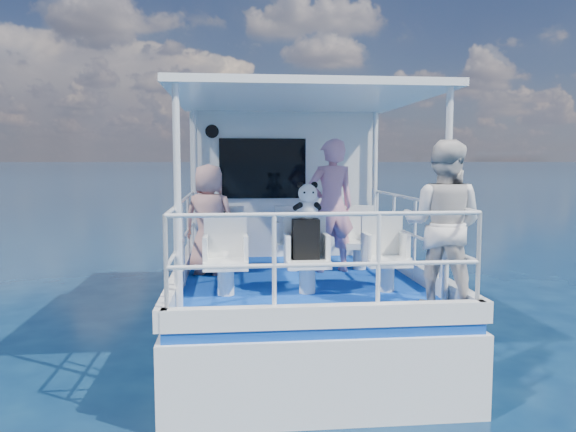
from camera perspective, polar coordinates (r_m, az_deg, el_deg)
The scene contains 20 objects.
ground at distance 7.61m, azimuth 0.77°, elevation -12.49°, with size 2000.00×2000.00×0.00m, color #081F3F.
hull at distance 8.56m, azimuth -0.03°, elevation -10.41°, with size 3.00×7.00×1.60m, color white.
deck at distance 8.36m, azimuth -0.03°, elevation -4.81°, with size 2.90×6.90×0.10m, color #0B39A0.
cabin at distance 9.53m, azimuth -0.84°, elevation 3.43°, with size 2.85×2.00×2.20m, color white.
canopy at distance 7.08m, azimuth 1.00°, elevation 11.91°, with size 3.00×3.20×0.08m, color white.
canopy_posts at distance 6.99m, azimuth 1.03°, elevation 2.63°, with size 2.77×2.97×2.20m.
railings at distance 6.73m, azimuth 1.36°, elevation -2.62°, with size 2.84×3.59×1.00m, color white, non-canonical shape.
seat_port_fwd at distance 7.49m, azimuth -6.27°, elevation -4.21°, with size 0.48×0.46×0.38m, color white.
seat_center_fwd at distance 7.54m, azimuth 0.60°, elevation -4.11°, with size 0.48×0.46×0.38m, color white.
seat_stbd_fwd at distance 7.69m, azimuth 7.29°, elevation -3.96°, with size 0.48×0.46×0.38m, color white.
seat_port_aft at distance 6.21m, azimuth -6.33°, elevation -6.25°, with size 0.48×0.46×0.38m, color white.
seat_center_aft at distance 6.27m, azimuth 1.96°, elevation -6.11°, with size 0.48×0.46×0.38m, color white.
seat_stbd_aft at distance 6.46m, azimuth 9.94°, elevation -5.86°, with size 0.48×0.46×0.38m, color white.
passenger_port_fwd at distance 7.28m, azimuth -8.00°, elevation -0.36°, with size 0.53×0.38×1.43m, color #E6A194.
passenger_stbd_fwd at distance 7.41m, azimuth 4.40°, elevation 1.04°, with size 0.64×0.42×1.75m, color pink.
passenger_stbd_aft at distance 5.76m, azimuth 15.46°, elevation -0.86°, with size 0.81×0.63×1.67m, color silver.
backpack_port at distance 7.40m, azimuth -6.40°, elevation -1.39°, with size 0.28×0.16×0.37m, color black.
backpack_center at distance 6.22m, azimuth 1.81°, elevation -2.36°, with size 0.30×0.17×0.44m, color black.
compact_camera at distance 7.38m, azimuth -6.47°, elevation 0.26°, with size 0.09×0.05×0.05m, color black.
panda at distance 6.19m, azimuth 1.98°, elevation 1.57°, with size 0.26×0.22×0.41m, color white, non-canonical shape.
Camera 1 is at (-0.85, -7.18, 2.37)m, focal length 35.00 mm.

